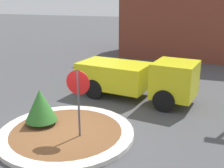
{
  "coord_description": "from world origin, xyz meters",
  "views": [
    {
      "loc": [
        4.52,
        -8.09,
        4.78
      ],
      "look_at": [
        0.99,
        2.17,
        1.39
      ],
      "focal_mm": 45.0,
      "sensor_mm": 36.0,
      "label": 1
    }
  ],
  "objects": [
    {
      "name": "utility_truck",
      "position": [
        1.44,
        4.51,
        1.09
      ],
      "size": [
        5.9,
        2.82,
        2.02
      ],
      "rotation": [
        0.0,
        0.0,
        -0.15
      ],
      "color": "gold",
      "rests_on": "ground_plane"
    },
    {
      "name": "ground_plane",
      "position": [
        0.0,
        0.0,
        0.0
      ],
      "size": [
        120.0,
        120.0,
        0.0
      ],
      "primitive_type": "plane",
      "color": "#474749"
    },
    {
      "name": "traffic_island",
      "position": [
        0.0,
        0.0,
        0.08
      ],
      "size": [
        4.87,
        4.87,
        0.17
      ],
      "color": "beige",
      "rests_on": "ground_plane"
    },
    {
      "name": "island_shrub",
      "position": [
        -1.14,
        0.22,
        0.93
      ],
      "size": [
        1.19,
        1.19,
        1.37
      ],
      "color": "brown",
      "rests_on": "traffic_island"
    },
    {
      "name": "storefront_building",
      "position": [
        2.76,
        16.41,
        3.48
      ],
      "size": [
        10.12,
        6.07,
        6.95
      ],
      "color": "brown",
      "rests_on": "ground_plane"
    },
    {
      "name": "stop_sign",
      "position": [
        0.62,
        -0.18,
        1.79
      ],
      "size": [
        0.83,
        0.07,
        2.53
      ],
      "color": "#4C4C51",
      "rests_on": "ground_plane"
    }
  ]
}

